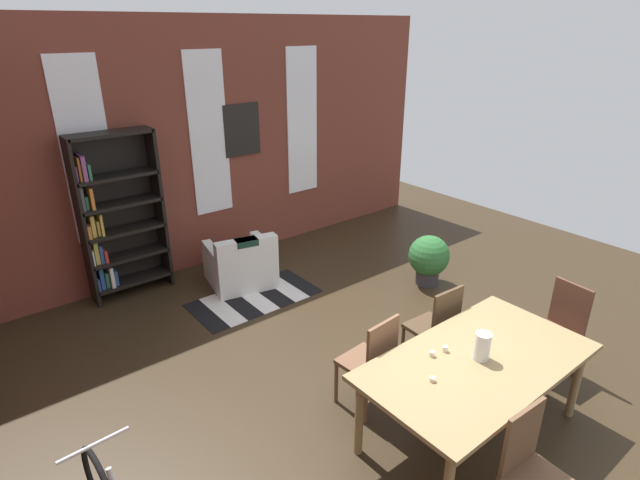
{
  "coord_description": "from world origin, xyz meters",
  "views": [
    {
      "loc": [
        -3.07,
        -2.33,
        3.21
      ],
      "look_at": [
        0.07,
        1.58,
        1.06
      ],
      "focal_mm": 28.27,
      "sensor_mm": 36.0,
      "label": 1
    }
  ],
  "objects_px": {
    "dining_table": "(478,367)",
    "dining_chair_far_left": "(372,360)",
    "dining_chair_near_left": "(532,470)",
    "bookshelf_tall": "(116,219)",
    "potted_plant_by_shelf": "(429,258)",
    "dining_chair_head_right": "(560,327)",
    "dining_chair_far_right": "(436,326)",
    "armchair_white": "(241,265)",
    "vase_on_table": "(482,346)"
  },
  "relations": [
    {
      "from": "dining_table",
      "to": "dining_chair_far_left",
      "type": "bearing_deg",
      "value": 119.87
    },
    {
      "from": "dining_chair_near_left",
      "to": "dining_chair_far_left",
      "type": "xyz_separation_m",
      "value": [
        0.0,
        1.52,
        0.0
      ]
    },
    {
      "from": "bookshelf_tall",
      "to": "dining_table",
      "type": "bearing_deg",
      "value": -71.72
    },
    {
      "from": "dining_chair_far_left",
      "to": "potted_plant_by_shelf",
      "type": "bearing_deg",
      "value": 28.87
    },
    {
      "from": "dining_chair_head_right",
      "to": "potted_plant_by_shelf",
      "type": "relative_size",
      "value": 1.4
    },
    {
      "from": "dining_chair_far_right",
      "to": "potted_plant_by_shelf",
      "type": "distance_m",
      "value": 1.87
    },
    {
      "from": "dining_chair_head_right",
      "to": "potted_plant_by_shelf",
      "type": "distance_m",
      "value": 2.07
    },
    {
      "from": "dining_chair_near_left",
      "to": "potted_plant_by_shelf",
      "type": "relative_size",
      "value": 1.4
    },
    {
      "from": "armchair_white",
      "to": "dining_table",
      "type": "bearing_deg",
      "value": -88.07
    },
    {
      "from": "vase_on_table",
      "to": "dining_chair_far_right",
      "type": "height_order",
      "value": "vase_on_table"
    },
    {
      "from": "potted_plant_by_shelf",
      "to": "dining_chair_near_left",
      "type": "bearing_deg",
      "value": -129.32
    },
    {
      "from": "dining_table",
      "to": "vase_on_table",
      "type": "xyz_separation_m",
      "value": [
        0.02,
        0.0,
        0.19
      ]
    },
    {
      "from": "dining_chair_near_left",
      "to": "bookshelf_tall",
      "type": "distance_m",
      "value": 5.13
    },
    {
      "from": "armchair_white",
      "to": "potted_plant_by_shelf",
      "type": "relative_size",
      "value": 1.4
    },
    {
      "from": "dining_chair_near_left",
      "to": "dining_chair_head_right",
      "type": "xyz_separation_m",
      "value": [
        1.79,
        0.75,
        0.0
      ]
    },
    {
      "from": "bookshelf_tall",
      "to": "potted_plant_by_shelf",
      "type": "distance_m",
      "value": 3.99
    },
    {
      "from": "dining_chair_near_left",
      "to": "dining_chair_far_right",
      "type": "bearing_deg",
      "value": 60.02
    },
    {
      "from": "armchair_white",
      "to": "potted_plant_by_shelf",
      "type": "bearing_deg",
      "value": -38.54
    },
    {
      "from": "vase_on_table",
      "to": "bookshelf_tall",
      "type": "distance_m",
      "value": 4.49
    },
    {
      "from": "dining_chair_far_left",
      "to": "dining_table",
      "type": "bearing_deg",
      "value": -60.13
    },
    {
      "from": "vase_on_table",
      "to": "potted_plant_by_shelf",
      "type": "height_order",
      "value": "vase_on_table"
    },
    {
      "from": "bookshelf_tall",
      "to": "armchair_white",
      "type": "xyz_separation_m",
      "value": [
        1.29,
        -0.71,
        -0.75
      ]
    },
    {
      "from": "vase_on_table",
      "to": "dining_chair_head_right",
      "type": "xyz_separation_m",
      "value": [
        1.33,
        -0.01,
        -0.36
      ]
    },
    {
      "from": "dining_chair_head_right",
      "to": "vase_on_table",
      "type": "bearing_deg",
      "value": 179.73
    },
    {
      "from": "dining_chair_far_left",
      "to": "armchair_white",
      "type": "bearing_deg",
      "value": 83.56
    },
    {
      "from": "vase_on_table",
      "to": "dining_chair_far_left",
      "type": "distance_m",
      "value": 0.95
    },
    {
      "from": "dining_chair_far_left",
      "to": "armchair_white",
      "type": "relative_size",
      "value": 1.0
    },
    {
      "from": "dining_chair_near_left",
      "to": "armchair_white",
      "type": "height_order",
      "value": "dining_chair_near_left"
    },
    {
      "from": "dining_chair_near_left",
      "to": "armchair_white",
      "type": "xyz_separation_m",
      "value": [
        0.32,
        4.31,
        -0.23
      ]
    },
    {
      "from": "vase_on_table",
      "to": "dining_chair_near_left",
      "type": "distance_m",
      "value": 0.96
    },
    {
      "from": "dining_chair_far_right",
      "to": "bookshelf_tall",
      "type": "bearing_deg",
      "value": 117.78
    },
    {
      "from": "bookshelf_tall",
      "to": "dining_chair_far_right",
      "type": "bearing_deg",
      "value": -62.22
    },
    {
      "from": "bookshelf_tall",
      "to": "armchair_white",
      "type": "bearing_deg",
      "value": -28.73
    },
    {
      "from": "dining_table",
      "to": "dining_chair_head_right",
      "type": "height_order",
      "value": "dining_chair_head_right"
    },
    {
      "from": "bookshelf_tall",
      "to": "armchair_white",
      "type": "relative_size",
      "value": 2.2
    },
    {
      "from": "dining_chair_far_left",
      "to": "potted_plant_by_shelf",
      "type": "height_order",
      "value": "dining_chair_far_left"
    },
    {
      "from": "vase_on_table",
      "to": "dining_chair_far_right",
      "type": "relative_size",
      "value": 0.25
    },
    {
      "from": "dining_table",
      "to": "dining_chair_far_left",
      "type": "height_order",
      "value": "dining_chair_far_left"
    },
    {
      "from": "bookshelf_tall",
      "to": "armchair_white",
      "type": "distance_m",
      "value": 1.65
    },
    {
      "from": "dining_chair_near_left",
      "to": "bookshelf_tall",
      "type": "height_order",
      "value": "bookshelf_tall"
    },
    {
      "from": "dining_table",
      "to": "potted_plant_by_shelf",
      "type": "height_order",
      "value": "dining_table"
    },
    {
      "from": "vase_on_table",
      "to": "bookshelf_tall",
      "type": "relative_size",
      "value": 0.11
    },
    {
      "from": "dining_chair_near_left",
      "to": "dining_chair_far_left",
      "type": "relative_size",
      "value": 1.0
    },
    {
      "from": "dining_table",
      "to": "bookshelf_tall",
      "type": "height_order",
      "value": "bookshelf_tall"
    },
    {
      "from": "dining_chair_near_left",
      "to": "dining_chair_far_left",
      "type": "distance_m",
      "value": 1.52
    },
    {
      "from": "vase_on_table",
      "to": "bookshelf_tall",
      "type": "height_order",
      "value": "bookshelf_tall"
    },
    {
      "from": "dining_chair_near_left",
      "to": "dining_table",
      "type": "bearing_deg",
      "value": 60.02
    },
    {
      "from": "dining_chair_near_left",
      "to": "bookshelf_tall",
      "type": "relative_size",
      "value": 0.46
    },
    {
      "from": "dining_chair_far_right",
      "to": "potted_plant_by_shelf",
      "type": "relative_size",
      "value": 1.4
    },
    {
      "from": "dining_chair_head_right",
      "to": "bookshelf_tall",
      "type": "height_order",
      "value": "bookshelf_tall"
    }
  ]
}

